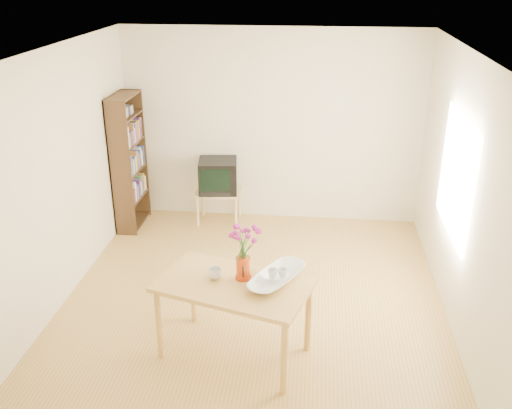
# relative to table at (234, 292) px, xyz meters

# --- Properties ---
(room) EXTENTS (4.50, 4.50, 4.50)m
(room) POSITION_rel_table_xyz_m (0.10, 0.89, 0.64)
(room) COLOR #B0863E
(room) RESTS_ON ground
(table) EXTENTS (1.48, 1.10, 0.75)m
(table) POSITION_rel_table_xyz_m (0.00, 0.00, 0.00)
(table) COLOR gold
(table) RESTS_ON ground
(tv_stand) EXTENTS (0.60, 0.45, 0.46)m
(tv_stand) POSITION_rel_table_xyz_m (-0.63, 2.85, -0.27)
(tv_stand) COLOR #DDC37D
(tv_stand) RESTS_ON ground
(bookshelf) EXTENTS (0.28, 0.70, 1.80)m
(bookshelf) POSITION_rel_table_xyz_m (-1.78, 2.63, 0.18)
(bookshelf) COLOR #332111
(bookshelf) RESTS_ON ground
(pitcher) EXTENTS (0.14, 0.22, 0.21)m
(pitcher) POSITION_rel_table_xyz_m (0.07, 0.09, 0.19)
(pitcher) COLOR #CB3D0B
(pitcher) RESTS_ON table
(flowers) EXTENTS (0.24, 0.24, 0.34)m
(flowers) POSITION_rel_table_xyz_m (0.07, 0.09, 0.46)
(flowers) COLOR #BB2C93
(flowers) RESTS_ON pitcher
(mug) EXTENTS (0.13, 0.13, 0.10)m
(mug) POSITION_rel_table_xyz_m (-0.18, 0.07, 0.14)
(mug) COLOR white
(mug) RESTS_ON table
(bowl) EXTENTS (0.61, 0.61, 0.43)m
(bowl) POSITION_rel_table_xyz_m (0.37, 0.08, 0.30)
(bowl) COLOR white
(bowl) RESTS_ON table
(teacup_a) EXTENTS (0.11, 0.11, 0.07)m
(teacup_a) POSITION_rel_table_xyz_m (0.33, 0.08, 0.26)
(teacup_a) COLOR white
(teacup_a) RESTS_ON bowl
(teacup_b) EXTENTS (0.08, 0.08, 0.07)m
(teacup_b) POSITION_rel_table_xyz_m (0.42, 0.10, 0.26)
(teacup_b) COLOR white
(teacup_b) RESTS_ON bowl
(television) EXTENTS (0.56, 0.53, 0.44)m
(television) POSITION_rel_table_xyz_m (-0.63, 2.87, 0.02)
(television) COLOR black
(television) RESTS_ON tv_stand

